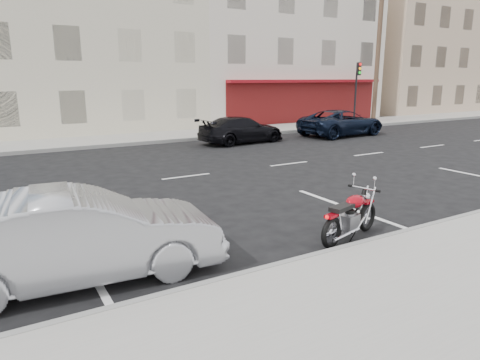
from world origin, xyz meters
The scene contains 15 objects.
ground centered at (0.00, 0.00, 0.00)m, with size 120.00×120.00×0.00m, color black.
sidewalk_near centered at (-5.00, -8.70, 0.07)m, with size 80.00×3.40×0.15m, color gray.
sidewalk_far centered at (-5.00, 8.70, 0.07)m, with size 80.00×3.40×0.15m, color gray.
curb_near centered at (-5.00, -7.00, 0.08)m, with size 80.00×0.12×0.16m, color gray.
curb_far centered at (-5.00, 7.00, 0.08)m, with size 80.00×0.12×0.16m, color gray.
bldg_cream centered at (-2.00, 16.30, 5.75)m, with size 12.00×12.00×11.50m, color beige.
bldg_corner centered at (11.00, 16.30, 6.25)m, with size 14.00×12.00×12.50m, color beige.
bldg_far_east centered at (26.00, 16.30, 5.50)m, with size 12.00×12.00×11.00m, color tan.
utility_pole centered at (15.50, 8.60, 4.74)m, with size 1.80×0.30×9.00m.
traffic_light centered at (13.50, 8.33, 2.56)m, with size 0.26×0.30×3.80m.
fire_hydrant centered at (12.00, 8.50, 0.53)m, with size 0.20×0.20×0.72m.
motorcycle centered at (-0.77, -6.33, 0.43)m, with size 1.83×0.76×0.94m.
sedan_silver centered at (-6.14, -5.69, 0.70)m, with size 1.48×4.24×1.40m, color #9A9CA1.
suv_far centered at (9.03, 4.82, 0.68)m, with size 2.27×4.91×1.37m, color black.
car_far centered at (3.09, 5.23, 0.62)m, with size 1.74×4.27×1.24m, color black.
Camera 1 is at (-7.12, -12.10, 3.01)m, focal length 32.00 mm.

